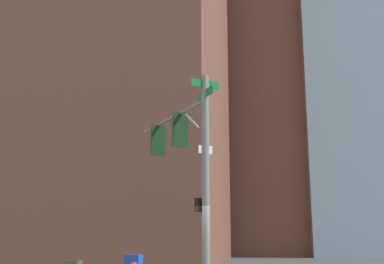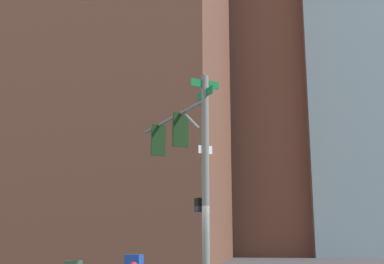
% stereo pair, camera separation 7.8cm
% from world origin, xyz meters
% --- Properties ---
extents(signal_pole_assembly, '(4.59, 3.31, 6.44)m').
position_xyz_m(signal_pole_assembly, '(0.92, 0.88, 4.31)').
color(signal_pole_assembly, slate).
rests_on(signal_pole_assembly, ground_plane).
extents(building_brick_midblock, '(17.37, 19.40, 36.95)m').
position_xyz_m(building_brick_midblock, '(47.35, 0.20, 18.48)').
color(building_brick_midblock, brown).
rests_on(building_brick_midblock, ground_plane).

